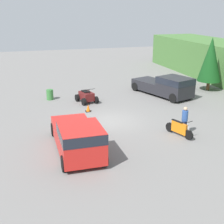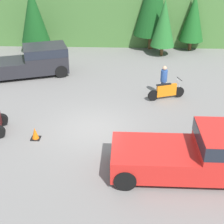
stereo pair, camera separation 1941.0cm
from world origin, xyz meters
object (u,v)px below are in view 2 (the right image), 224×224
rider_person (164,80)px  pickup_truck_second (30,60)px  dirt_bike (166,91)px  pickup_truck_red (205,152)px  traffic_cone (35,134)px

rider_person → pickup_truck_second: bearing=148.6°
dirt_bike → pickup_truck_red: bearing=-103.2°
pickup_truck_second → traffic_cone: pickup_truck_second is taller
rider_person → traffic_cone: rider_person is taller
pickup_truck_red → dirt_bike: (-0.64, 6.41, -0.52)m
traffic_cone → pickup_truck_red: bearing=-16.9°
pickup_truck_red → rider_person: size_ratio=3.18×
pickup_truck_second → rider_person: pickup_truck_second is taller
traffic_cone → rider_person: bearing=37.8°
rider_person → traffic_cone: bearing=-154.5°
pickup_truck_red → pickup_truck_second: 13.30m
pickup_truck_second → rider_person: bearing=-37.9°
dirt_bike → rider_person: rider_person is taller
pickup_truck_second → dirt_bike: pickup_truck_second is taller
pickup_truck_red → pickup_truck_second: size_ratio=0.89×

